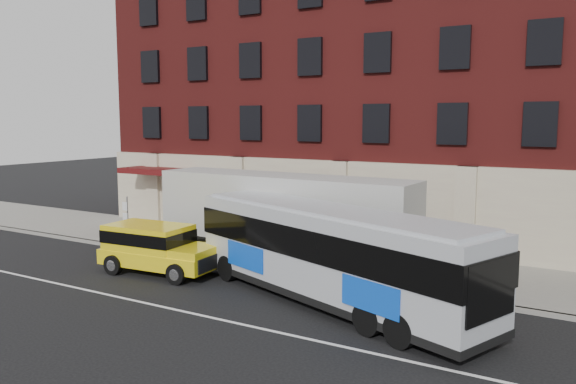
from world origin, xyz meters
The scene contains 9 objects.
ground centered at (0.00, 0.00, 0.00)m, with size 120.00×120.00×0.00m, color black.
sidewalk centered at (0.00, 9.00, 0.07)m, with size 60.00×6.00×0.15m, color gray.
kerb centered at (0.00, 6.00, 0.07)m, with size 60.00×0.25×0.15m, color gray.
lane_line centered at (0.00, 0.50, 0.01)m, with size 60.00×0.12×0.01m, color silver.
building centered at (-0.01, 16.92, 7.58)m, with size 30.00×12.10×15.00m.
sign_pole centered at (-8.50, 6.15, 1.45)m, with size 0.30×0.20×2.50m.
city_bus centered at (3.59, 3.59, 1.80)m, with size 12.02×6.48×3.25m.
yellow_suv centered at (-4.24, 3.55, 1.12)m, with size 5.17×2.51×1.94m.
shipping_container centered at (-0.43, 7.17, 1.90)m, with size 11.61×2.82×3.84m.
Camera 1 is at (11.90, -13.18, 6.17)m, focal length 35.94 mm.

